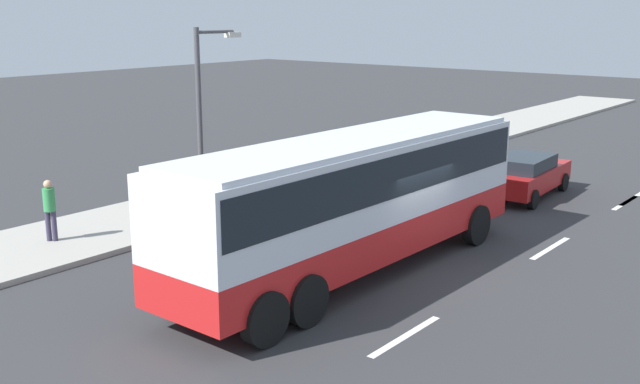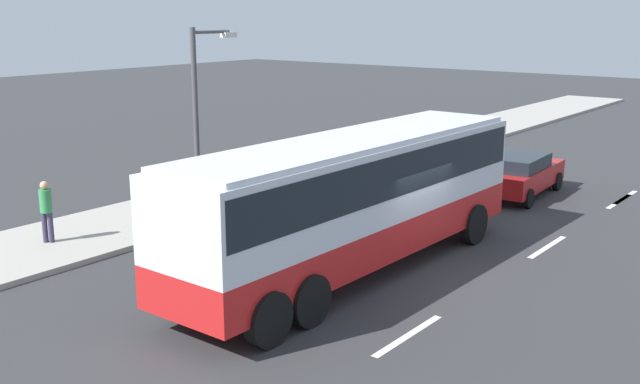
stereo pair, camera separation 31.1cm
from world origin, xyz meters
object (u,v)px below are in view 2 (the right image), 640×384
Objects in this scene: coach_bus at (355,190)px; car_red_compact at (520,174)px; pedestrian_at_crossing at (46,207)px; street_lamp at (201,107)px; pedestrian_near_curb at (174,189)px.

coach_bus reaches higher than car_red_compact.
street_lamp is (4.57, -1.22, 2.33)m from pedestrian_at_crossing.
car_red_compact is at bearing 0.90° from coach_bus.
car_red_compact is 2.71× the size of pedestrian_near_curb.
pedestrian_near_curb reaches higher than car_red_compact.
coach_bus is 2.49× the size of car_red_compact.
coach_bus reaches higher than pedestrian_near_curb.
pedestrian_at_crossing is at bearing -83.62° from pedestrian_near_curb.
street_lamp reaches higher than pedestrian_at_crossing.
street_lamp is at bearing 97.05° from pedestrian_near_curb.
car_red_compact is 11.72m from pedestrian_near_curb.
pedestrian_near_curb is at bearing 125.69° from pedestrian_at_crossing.
pedestrian_at_crossing reaches higher than car_red_compact.
pedestrian_at_crossing is (-13.26, 7.61, 0.33)m from car_red_compact.
street_lamp is (1.19, 6.43, 1.37)m from coach_bus.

